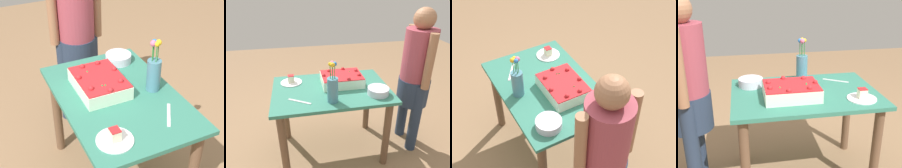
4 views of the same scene
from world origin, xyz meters
The scene contains 8 objects.
ground_plane centered at (0.00, 0.00, 0.00)m, with size 8.00×8.00×0.00m, color #94704F.
dining_table centered at (0.00, 0.00, 0.61)m, with size 1.11×0.75×0.76m.
sheet_cake centered at (-0.12, -0.08, 0.81)m, with size 0.40×0.31×0.12m.
serving_plate_with_slice centered at (0.37, -0.20, 0.78)m, with size 0.21×0.21×0.08m.
cake_knife centered at (0.31, 0.19, 0.76)m, with size 0.22×0.02×0.00m, color silver.
flower_vase centered at (0.03, 0.24, 0.89)m, with size 0.09×0.09×0.37m.
fruit_bowl centered at (-0.40, 0.19, 0.79)m, with size 0.20×0.20×0.06m, color silver.
person_standing centered at (-0.86, 0.03, 0.85)m, with size 0.31×0.45×1.49m.
Camera 3 is at (-1.90, 0.92, 2.64)m, focal length 55.00 mm.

